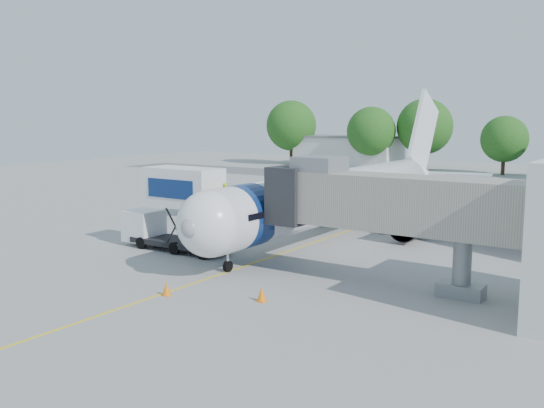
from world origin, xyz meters
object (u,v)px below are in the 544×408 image
Objects in this scene: jet_bridge at (378,202)px; catering_hiloader at (176,209)px; aircraft at (341,195)px; ground_tug at (73,282)px.

jet_bridge is 14.35m from catering_hiloader.
aircraft reaches higher than catering_hiloader.
ground_tug is at bearing -136.34° from jet_bridge.
catering_hiloader is 1.99× the size of ground_tug.
aircraft reaches higher than ground_tug.
jet_bridge is 3.25× the size of ground_tug.
ground_tug is at bearing -98.26° from aircraft.
jet_bridge is at bearing -54.30° from aircraft.
ground_tug is at bearing -73.69° from catering_hiloader.
aircraft is 8.82× the size of ground_tug.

